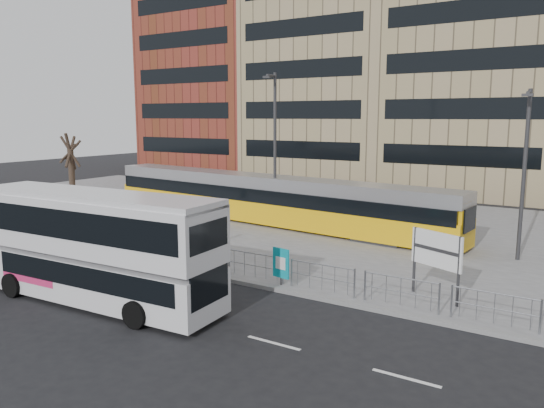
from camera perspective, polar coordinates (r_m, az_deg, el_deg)
The scene contains 15 objects.
ground at distance 22.54m, azimuth -7.44°, elevation -7.75°, with size 120.00×120.00×0.00m, color black.
plaza at distance 32.36m, azimuth 6.23°, elevation -2.31°, with size 64.00×24.00×0.15m, color slate.
kerb at distance 22.55m, azimuth -7.36°, elevation -7.54°, with size 64.00×0.25×0.17m, color gray.
building_row at distance 52.63m, azimuth 19.25°, elevation 15.77°, with size 70.40×18.40×31.20m.
pedestrian_barrier at distance 21.48m, azimuth -2.50°, elevation -5.81°, with size 32.07×0.07×1.10m.
road_markings at distance 19.11m, azimuth -12.88°, elevation -11.08°, with size 62.00×0.12×0.01m, color white.
double_decker_bus at distance 19.85m, azimuth -18.51°, elevation -4.07°, with size 10.09×2.96×3.99m.
tram at distance 32.48m, azimuth -0.77°, elevation 0.53°, with size 24.76×4.76×2.91m.
station_sign at distance 19.72m, azimuth 17.26°, elevation -5.03°, with size 1.99×0.92×2.45m.
ad_panel at distance 20.56m, azimuth 0.97°, elevation -6.43°, with size 0.78×0.18×1.46m.
pedestrian at distance 32.09m, azimuth -18.33°, elevation -1.17°, with size 0.62×0.41×1.69m, color black.
traffic_light_west at distance 24.09m, azimuth -11.59°, elevation -1.53°, with size 0.21×0.23×3.10m.
lamp_post_west at distance 30.91m, azimuth 0.27°, elevation 6.40°, with size 0.45×1.04×8.93m.
lamp_post_east at distance 26.06m, azimuth 25.50°, elevation 3.50°, with size 0.45×1.04×7.66m.
bare_tree at distance 41.57m, azimuth -20.99°, elevation 7.28°, with size 4.31×4.31×7.35m.
Camera 1 is at (13.83, -16.52, 6.61)m, focal length 35.00 mm.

